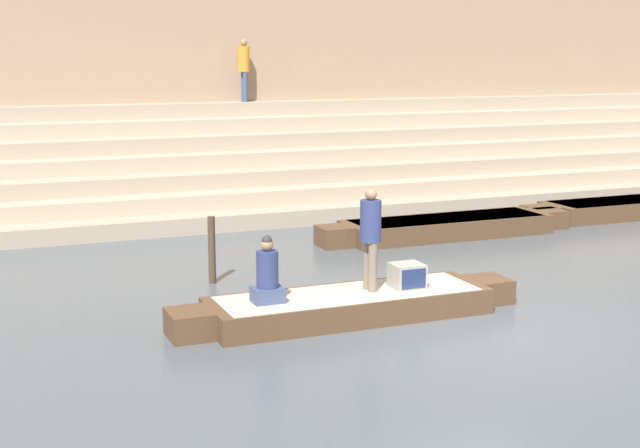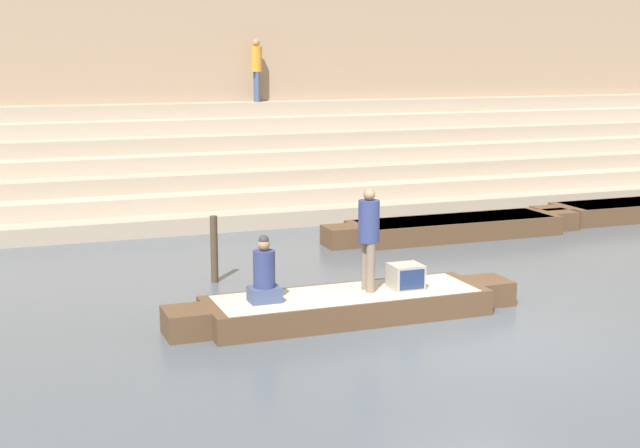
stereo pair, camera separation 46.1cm
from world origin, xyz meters
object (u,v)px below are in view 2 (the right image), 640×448
(person_rowing, at_px, (264,275))
(moored_boat_shore, at_px, (455,227))
(rowboat_main, at_px, (347,305))
(person_standing, at_px, (369,232))
(person_on_steps, at_px, (256,65))
(mooring_post, at_px, (214,249))
(tv_set, at_px, (406,276))

(person_rowing, height_order, moored_boat_shore, person_rowing)
(rowboat_main, xyz_separation_m, person_rowing, (-1.35, -0.00, 0.60))
(person_standing, bearing_deg, person_on_steps, 72.24)
(rowboat_main, relative_size, person_standing, 3.51)
(rowboat_main, distance_m, person_rowing, 1.48)
(rowboat_main, distance_m, person_on_steps, 12.97)
(rowboat_main, distance_m, mooring_post, 3.29)
(rowboat_main, bearing_deg, moored_boat_shore, 46.29)
(person_rowing, height_order, person_on_steps, person_on_steps)
(mooring_post, bearing_deg, person_standing, -58.48)
(tv_set, xyz_separation_m, moored_boat_shore, (3.69, 5.04, -0.37))
(moored_boat_shore, distance_m, person_on_steps, 8.47)
(person_standing, relative_size, moored_boat_shore, 0.26)
(tv_set, height_order, person_on_steps, person_on_steps)
(person_rowing, relative_size, tv_set, 2.06)
(person_rowing, bearing_deg, tv_set, -4.54)
(person_standing, bearing_deg, mooring_post, 112.22)
(person_standing, xyz_separation_m, mooring_post, (-1.79, 2.92, -0.74))
(rowboat_main, xyz_separation_m, person_standing, (0.38, 0.03, 1.14))
(rowboat_main, height_order, mooring_post, mooring_post)
(tv_set, bearing_deg, person_rowing, 179.58)
(rowboat_main, relative_size, moored_boat_shore, 0.92)
(person_rowing, xyz_separation_m, mooring_post, (-0.05, 2.95, -0.20))
(person_standing, height_order, mooring_post, person_standing)
(person_rowing, bearing_deg, moored_boat_shore, 35.83)
(person_standing, distance_m, person_rowing, 1.82)
(mooring_post, relative_size, person_on_steps, 0.70)
(rowboat_main, bearing_deg, person_standing, 4.35)
(rowboat_main, distance_m, person_standing, 1.20)
(tv_set, relative_size, moored_boat_shore, 0.08)
(tv_set, distance_m, mooring_post, 3.84)
(tv_set, relative_size, person_on_steps, 0.28)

